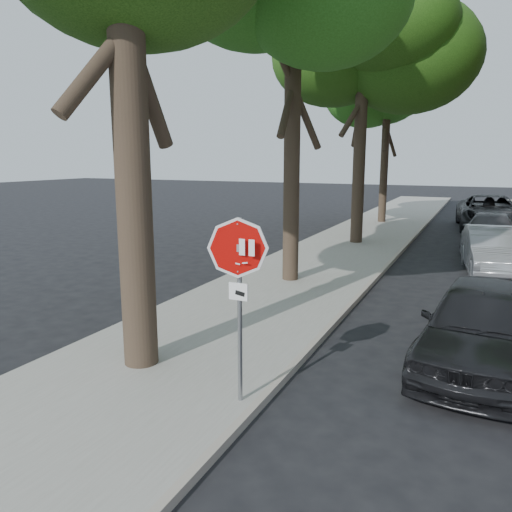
{
  "coord_description": "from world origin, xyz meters",
  "views": [
    {
      "loc": [
        2.23,
        -5.85,
        3.5
      ],
      "look_at": [
        -0.82,
        0.79,
        2.05
      ],
      "focal_mm": 35.0,
      "sensor_mm": 36.0,
      "label": 1
    }
  ],
  "objects_px": {
    "tree_mid_b": "(364,36)",
    "car_a": "(482,326)",
    "car_c": "(490,231)",
    "car_b": "(494,251)",
    "car_d": "(490,212)",
    "stop_sign": "(239,275)",
    "tree_far": "(388,83)"
  },
  "relations": [
    {
      "from": "tree_mid_b",
      "to": "car_b",
      "type": "xyz_separation_m",
      "value": [
        5.02,
        -3.62,
        -7.28
      ]
    },
    {
      "from": "tree_far",
      "to": "stop_sign",
      "type": "bearing_deg",
      "value": -84.54
    },
    {
      "from": "tree_mid_b",
      "to": "car_a",
      "type": "relative_size",
      "value": 2.37
    },
    {
      "from": "car_a",
      "to": "car_d",
      "type": "distance_m",
      "value": 18.04
    },
    {
      "from": "car_a",
      "to": "car_c",
      "type": "bearing_deg",
      "value": 95.47
    },
    {
      "from": "stop_sign",
      "to": "tree_far",
      "type": "height_order",
      "value": "tree_far"
    },
    {
      "from": "tree_far",
      "to": "car_b",
      "type": "relative_size",
      "value": 2.14
    },
    {
      "from": "stop_sign",
      "to": "car_b",
      "type": "height_order",
      "value": "stop_sign"
    },
    {
      "from": "tree_mid_b",
      "to": "car_d",
      "type": "bearing_deg",
      "value": 54.31
    },
    {
      "from": "car_a",
      "to": "car_b",
      "type": "distance_m",
      "value": 7.59
    },
    {
      "from": "car_b",
      "to": "car_c",
      "type": "xyz_separation_m",
      "value": [
        -0.1,
        4.8,
        -0.04
      ]
    },
    {
      "from": "car_d",
      "to": "tree_mid_b",
      "type": "bearing_deg",
      "value": -131.28
    },
    {
      "from": "stop_sign",
      "to": "car_d",
      "type": "xyz_separation_m",
      "value": [
        3.19,
        20.99,
        -1.1
      ]
    },
    {
      "from": "tree_mid_b",
      "to": "tree_far",
      "type": "height_order",
      "value": "tree_mid_b"
    },
    {
      "from": "tree_mid_b",
      "to": "car_d",
      "type": "xyz_separation_m",
      "value": [
        4.91,
        6.84,
        -7.15
      ]
    },
    {
      "from": "car_c",
      "to": "car_d",
      "type": "relative_size",
      "value": 0.76
    },
    {
      "from": "tree_mid_b",
      "to": "car_d",
      "type": "height_order",
      "value": "tree_mid_b"
    },
    {
      "from": "tree_mid_b",
      "to": "car_c",
      "type": "xyz_separation_m",
      "value": [
        4.93,
        1.18,
        -7.32
      ]
    },
    {
      "from": "stop_sign",
      "to": "car_d",
      "type": "height_order",
      "value": "stop_sign"
    },
    {
      "from": "tree_far",
      "to": "car_a",
      "type": "distance_m",
      "value": 19.96
    },
    {
      "from": "car_a",
      "to": "car_d",
      "type": "relative_size",
      "value": 0.72
    },
    {
      "from": "car_c",
      "to": "tree_mid_b",
      "type": "bearing_deg",
      "value": -164.55
    },
    {
      "from": "car_d",
      "to": "car_a",
      "type": "bearing_deg",
      "value": -96.04
    },
    {
      "from": "car_b",
      "to": "car_c",
      "type": "bearing_deg",
      "value": 84.13
    },
    {
      "from": "tree_mid_b",
      "to": "car_b",
      "type": "bearing_deg",
      "value": -35.78
    },
    {
      "from": "car_a",
      "to": "car_d",
      "type": "xyz_separation_m",
      "value": [
        0.14,
        18.04,
        0.1
      ]
    },
    {
      "from": "car_c",
      "to": "car_d",
      "type": "distance_m",
      "value": 5.67
    },
    {
      "from": "stop_sign",
      "to": "car_d",
      "type": "relative_size",
      "value": 0.43
    },
    {
      "from": "stop_sign",
      "to": "tree_mid_b",
      "type": "bearing_deg",
      "value": 96.95
    },
    {
      "from": "tree_mid_b",
      "to": "car_a",
      "type": "distance_m",
      "value": 14.17
    },
    {
      "from": "tree_mid_b",
      "to": "car_d",
      "type": "distance_m",
      "value": 11.05
    },
    {
      "from": "tree_far",
      "to": "car_b",
      "type": "bearing_deg",
      "value": -63.36
    }
  ]
}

